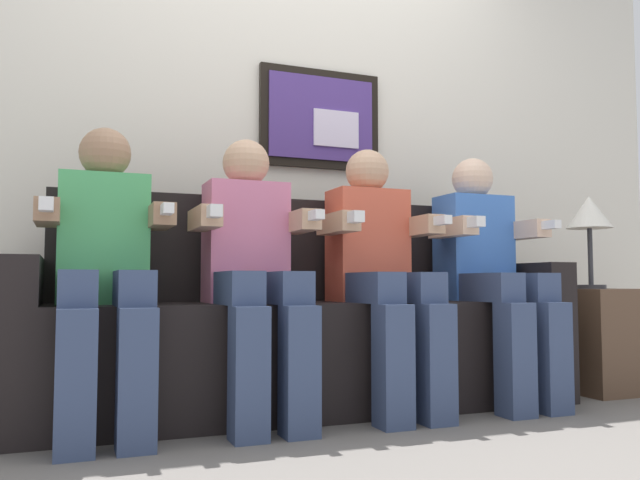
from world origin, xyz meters
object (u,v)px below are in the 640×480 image
(person_leftmost, at_px, (104,261))
(person_right_center, at_px, (380,264))
(side_table_right, at_px, (602,340))
(person_left_center, at_px, (253,263))
(person_rightmost, at_px, (490,266))
(couch, at_px, (305,334))
(table_lamp, at_px, (589,217))

(person_leftmost, distance_m, person_right_center, 1.09)
(person_leftmost, bearing_deg, side_table_right, 1.51)
(person_left_center, height_order, side_table_right, person_left_center)
(person_leftmost, distance_m, person_rightmost, 1.63)
(couch, xyz_separation_m, side_table_right, (1.51, -0.11, -0.06))
(person_leftmost, xyz_separation_m, person_rightmost, (1.63, 0.00, 0.00))
(couch, height_order, person_right_center, person_right_center)
(couch, height_order, person_rightmost, person_rightmost)
(person_right_center, distance_m, side_table_right, 1.29)
(couch, height_order, side_table_right, couch)
(person_left_center, distance_m, side_table_right, 1.82)
(person_left_center, xyz_separation_m, person_right_center, (0.54, 0.00, 0.00))
(person_leftmost, xyz_separation_m, side_table_right, (2.33, 0.06, -0.36))
(couch, height_order, table_lamp, table_lamp)
(couch, bearing_deg, person_rightmost, -11.66)
(person_left_center, bearing_deg, person_rightmost, 0.00)
(person_rightmost, bearing_deg, person_leftmost, 180.00)
(person_leftmost, bearing_deg, couch, 11.66)
(couch, bearing_deg, table_lamp, -3.40)
(couch, distance_m, person_rightmost, 0.88)
(person_leftmost, bearing_deg, person_left_center, 0.00)
(person_left_center, xyz_separation_m, table_lamp, (1.75, 0.08, 0.25))
(person_leftmost, height_order, person_right_center, same)
(person_rightmost, xyz_separation_m, side_table_right, (0.70, 0.06, -0.36))
(person_left_center, relative_size, side_table_right, 2.22)
(couch, height_order, person_leftmost, person_leftmost)
(person_rightmost, distance_m, side_table_right, 0.78)
(person_leftmost, relative_size, table_lamp, 2.41)
(person_right_center, distance_m, person_rightmost, 0.54)
(person_right_center, relative_size, side_table_right, 2.22)
(person_leftmost, bearing_deg, person_right_center, 0.00)
(person_rightmost, relative_size, table_lamp, 2.41)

